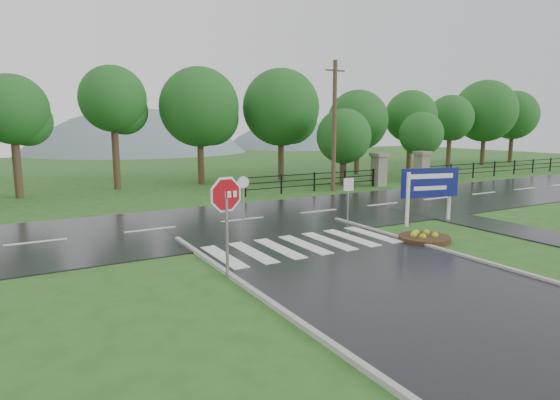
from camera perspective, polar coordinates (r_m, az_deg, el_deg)
ground at (r=12.42m, az=15.74°, el=-10.59°), size 120.00×120.00×0.00m
main_road at (r=20.42m, az=-4.58°, el=-2.51°), size 90.00×8.00×0.04m
walkway at (r=21.23m, az=24.30°, el=-2.85°), size 2.20×11.00×0.04m
crosswalk at (r=16.13m, az=3.01°, el=-5.44°), size 6.50×2.80×0.02m
pillar_west at (r=32.41m, az=11.98°, el=3.77°), size 1.00×1.00×2.24m
pillar_east at (r=35.18m, az=16.88°, el=3.98°), size 1.00×1.00×2.24m
fence_west at (r=29.25m, az=4.22°, el=2.48°), size 9.58×0.08×1.20m
fence_east at (r=43.62m, az=26.67°, el=3.76°), size 20.58×0.08×1.20m
hills at (r=76.66m, az=-19.75°, el=-6.22°), size 102.00×48.00×48.00m
treeline at (r=33.74m, az=-13.15°, el=1.92°), size 83.20×5.20×10.00m
stop_sign at (r=12.53m, az=-6.57°, el=-0.50°), size 1.30×0.22×2.95m
estate_billboard at (r=20.50m, az=17.80°, el=1.69°), size 2.62×0.69×2.34m
flower_bed at (r=17.57m, az=17.21°, el=-4.38°), size 1.80×1.80×0.36m
reg_sign_small at (r=19.57m, az=8.34°, el=1.06°), size 0.42×0.14×1.95m
reg_sign_round at (r=18.98m, az=-4.50°, el=0.67°), size 0.48×0.09×2.07m
utility_pole_east at (r=29.26m, az=6.62°, el=8.98°), size 1.42×0.27×7.97m
entrance_tree_left at (r=32.24m, az=7.78°, el=7.69°), size 3.71×3.71×5.20m
entrance_tree_right at (r=37.10m, az=16.83°, el=7.66°), size 3.28×3.28×5.07m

